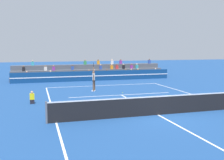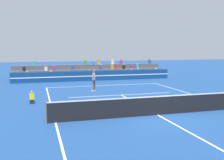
{
  "view_description": "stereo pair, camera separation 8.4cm",
  "coord_description": "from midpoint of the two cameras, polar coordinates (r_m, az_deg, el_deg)",
  "views": [
    {
      "loc": [
        -6.38,
        -12.77,
        3.64
      ],
      "look_at": [
        -0.5,
        7.3,
        1.1
      ],
      "focal_mm": 42.0,
      "sensor_mm": 36.0,
      "label": 1
    },
    {
      "loc": [
        -6.3,
        -12.79,
        3.64
      ],
      "look_at": [
        -0.5,
        7.3,
        1.1
      ],
      "focal_mm": 42.0,
      "sensor_mm": 36.0,
      "label": 2
    }
  ],
  "objects": [
    {
      "name": "tennis_player",
      "position": [
        22.29,
        -4.11,
        0.08
      ],
      "size": [
        0.4,
        0.91,
        2.5
      ],
      "color": "brown",
      "rests_on": "ground"
    },
    {
      "name": "ground_plane",
      "position": [
        14.73,
        9.83,
        -7.5
      ],
      "size": [
        120.0,
        120.0,
        0.0
      ],
      "primitive_type": "plane",
      "color": "navy"
    },
    {
      "name": "sponsor_banner_wall",
      "position": [
        29.59,
        -3.85,
        0.92
      ],
      "size": [
        18.0,
        0.26,
        1.1
      ],
      "color": "navy",
      "rests_on": "ground"
    },
    {
      "name": "ball_kid_courtside",
      "position": [
        18.16,
        -17.12,
        -3.89
      ],
      "size": [
        0.3,
        0.36,
        0.84
      ],
      "color": "black",
      "rests_on": "ground"
    },
    {
      "name": "tennis_ball",
      "position": [
        21.44,
        2.18,
        -2.76
      ],
      "size": [
        0.07,
        0.07,
        0.07
      ],
      "primitive_type": "sphere",
      "color": "#C6DB33",
      "rests_on": "ground"
    },
    {
      "name": "tennis_net",
      "position": [
        14.6,
        9.87,
        -5.43
      ],
      "size": [
        12.0,
        0.1,
        1.1
      ],
      "color": "slate",
      "rests_on": "ground"
    },
    {
      "name": "bleacher_stand",
      "position": [
        32.04,
        -4.81,
        1.55
      ],
      "size": [
        18.26,
        2.85,
        2.28
      ],
      "color": "#4C515B",
      "rests_on": "ground"
    },
    {
      "name": "court_lines",
      "position": [
        14.72,
        9.83,
        -7.48
      ],
      "size": [
        11.1,
        23.9,
        0.01
      ],
      "color": "white",
      "rests_on": "ground"
    }
  ]
}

